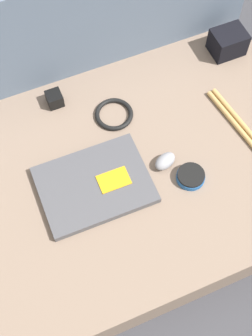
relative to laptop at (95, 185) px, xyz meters
The scene contains 10 objects.
ground_plane 0.20m from the laptop, ahead, with size 8.00×8.00×0.00m, color #38383D.
couch_seat 0.14m from the laptop, ahead, with size 1.19×0.78×0.15m.
couch_backrest 0.52m from the laptop, 78.49° to the left, with size 1.19×0.20×0.53m.
laptop is the anchor object (origin of this frame).
computer_mouse 0.22m from the laptop, ahead, with size 0.08×0.07×0.04m.
speaker_puck 0.28m from the laptop, 17.54° to the right, with size 0.08×0.08×0.03m.
camera_pouch 0.67m from the laptop, 26.99° to the left, with size 0.11×0.09×0.08m.
charger_brick 0.32m from the laptop, 91.61° to the left, with size 0.05×0.05×0.05m.
cable_coil 0.25m from the laptop, 55.01° to the left, with size 0.12×0.12×0.01m.
drumstick_pair 0.49m from the laptop, ahead, with size 0.08×0.37×0.02m.
Camera 1 is at (-0.24, -0.58, 1.38)m, focal length 50.00 mm.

